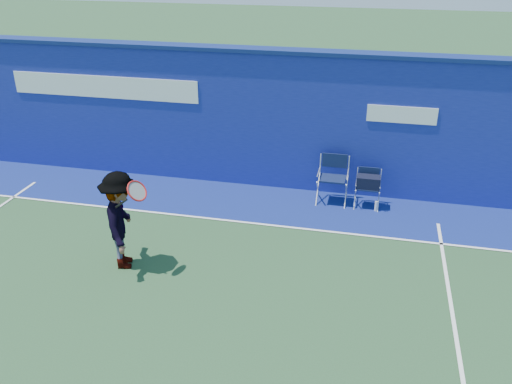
% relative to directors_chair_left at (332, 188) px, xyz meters
% --- Properties ---
extents(ground, '(80.00, 80.00, 0.00)m').
position_rel_directors_chair_left_xyz_m(ground, '(-2.32, -4.55, -0.32)').
color(ground, '#254728').
rests_on(ground, ground).
extents(stadium_wall, '(24.00, 0.50, 3.08)m').
position_rel_directors_chair_left_xyz_m(stadium_wall, '(-2.33, 0.65, 1.23)').
color(stadium_wall, navy).
rests_on(stadium_wall, ground).
extents(out_of_bounds_strip, '(24.00, 1.80, 0.01)m').
position_rel_directors_chair_left_xyz_m(out_of_bounds_strip, '(-2.32, -0.45, -0.31)').
color(out_of_bounds_strip, navy).
rests_on(out_of_bounds_strip, ground).
extents(court_lines, '(24.00, 12.00, 0.01)m').
position_rel_directors_chair_left_xyz_m(court_lines, '(-2.32, -3.95, -0.31)').
color(court_lines, white).
rests_on(court_lines, out_of_bounds_strip).
extents(directors_chair_left, '(0.61, 0.54, 1.01)m').
position_rel_directors_chair_left_xyz_m(directors_chair_left, '(0.00, 0.00, 0.00)').
color(directors_chair_left, silver).
rests_on(directors_chair_left, ground).
extents(directors_chair_right, '(0.49, 0.44, 0.81)m').
position_rel_directors_chair_left_xyz_m(directors_chair_right, '(0.74, -0.07, 0.02)').
color(directors_chair_right, silver).
rests_on(directors_chair_right, ground).
extents(water_bottle, '(0.07, 0.07, 0.22)m').
position_rel_directors_chair_left_xyz_m(water_bottle, '(0.95, -0.23, -0.21)').
color(water_bottle, silver).
rests_on(water_bottle, ground).
extents(tennis_player, '(1.07, 1.27, 1.74)m').
position_rel_directors_chair_left_xyz_m(tennis_player, '(-3.24, -3.27, 0.55)').
color(tennis_player, '#EA4738').
rests_on(tennis_player, ground).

